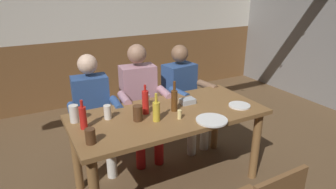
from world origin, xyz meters
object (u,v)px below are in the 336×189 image
object	(u,v)px
person_0	(93,109)
pint_glass_3	(74,114)
plate_0	(239,105)
plate_1	(212,120)
dining_table	(169,124)
pint_glass_4	(90,136)
pint_glass_2	(146,100)
bottle_2	(83,117)
table_candle	(180,114)
person_2	(183,92)
pint_glass_1	(108,112)
condiment_caddy	(187,101)
bottle_3	(156,111)
bottle_0	(174,100)
bottle_1	(145,102)
person_1	(140,98)
pint_glass_0	(138,113)

from	to	relation	value
person_0	pint_glass_3	bearing A→B (deg)	64.20
plate_0	plate_1	world-z (taller)	same
dining_table	pint_glass_4	size ratio (longest dim) A/B	15.07
pint_glass_2	bottle_2	bearing A→B (deg)	-163.21
table_candle	bottle_2	bearing A→B (deg)	164.93
person_2	pint_glass_1	bearing A→B (deg)	16.97
person_2	pint_glass_2	size ratio (longest dim) A/B	10.57
condiment_caddy	bottle_2	xyz separation A→B (m)	(-1.00, -0.05, 0.07)
pint_glass_3	pint_glass_4	world-z (taller)	pint_glass_3
bottle_3	plate_1	bearing A→B (deg)	-28.66
bottle_0	bottle_2	bearing A→B (deg)	177.40
table_candle	plate_1	xyz separation A→B (m)	(0.22, -0.17, -0.03)
bottle_3	pint_glass_2	bearing A→B (deg)	80.62
condiment_caddy	bottle_0	distance (m)	0.23
condiment_caddy	bottle_1	bearing A→B (deg)	-177.37
table_candle	bottle_3	world-z (taller)	bottle_3
plate_1	bottle_0	bearing A→B (deg)	117.66
person_0	person_2	size ratio (longest dim) A/B	1.01
pint_glass_3	bottle_3	bearing A→B (deg)	-26.56
person_2	pint_glass_4	world-z (taller)	person_2
bottle_1	bottle_2	xyz separation A→B (m)	(-0.55, -0.03, -0.01)
condiment_caddy	bottle_3	xyz separation A→B (m)	(-0.43, -0.20, 0.07)
dining_table	table_candle	distance (m)	0.22
condiment_caddy	pint_glass_4	size ratio (longest dim) A/B	1.21
bottle_3	pint_glass_2	world-z (taller)	bottle_3
bottle_1	bottle_0	bearing A→B (deg)	-14.71
plate_1	pint_glass_3	xyz separation A→B (m)	(-1.02, 0.53, 0.07)
bottle_2	table_candle	bearing A→B (deg)	-15.07
person_1	bottle_0	distance (m)	0.65
bottle_3	pint_glass_1	size ratio (longest dim) A/B	2.00
bottle_1	dining_table	bearing A→B (deg)	-22.40
table_candle	person_1	bearing A→B (deg)	92.10
person_2	person_1	bearing A→B (deg)	-8.58
condiment_caddy	pint_glass_4	distance (m)	1.06
plate_1	bottle_3	world-z (taller)	bottle_3
person_0	pint_glass_0	world-z (taller)	person_0
person_2	plate_1	distance (m)	1.00
plate_0	pint_glass_1	xyz separation A→B (m)	(-1.18, 0.32, 0.05)
plate_1	bottle_0	world-z (taller)	bottle_0
person_0	bottle_0	xyz separation A→B (m)	(0.59, -0.61, 0.21)
dining_table	pint_glass_4	distance (m)	0.80
person_0	pint_glass_2	distance (m)	0.59
table_candle	bottle_0	world-z (taller)	bottle_0
dining_table	bottle_2	size ratio (longest dim) A/B	7.12
bottle_0	pint_glass_3	bearing A→B (deg)	167.03
person_1	condiment_caddy	world-z (taller)	person_1
bottle_0	pint_glass_2	xyz separation A→B (m)	(-0.18, 0.23, -0.05)
dining_table	person_1	distance (m)	0.63
dining_table	bottle_1	distance (m)	0.30
person_2	bottle_1	world-z (taller)	person_2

